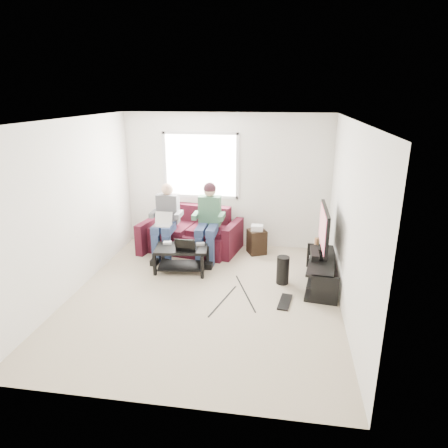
# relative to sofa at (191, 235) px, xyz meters

# --- Properties ---
(floor) EXTENTS (4.50, 4.50, 0.00)m
(floor) POSITION_rel_sofa_xyz_m (0.62, -1.81, -0.31)
(floor) COLOR #B3AA8B
(floor) RESTS_ON ground
(ceiling) EXTENTS (4.50, 4.50, 0.00)m
(ceiling) POSITION_rel_sofa_xyz_m (0.62, -1.81, 2.29)
(ceiling) COLOR white
(ceiling) RESTS_ON wall_back
(wall_back) EXTENTS (4.50, 0.00, 4.50)m
(wall_back) POSITION_rel_sofa_xyz_m (0.62, 0.44, 0.99)
(wall_back) COLOR white
(wall_back) RESTS_ON floor
(wall_front) EXTENTS (4.50, 0.00, 4.50)m
(wall_front) POSITION_rel_sofa_xyz_m (0.62, -4.06, 0.99)
(wall_front) COLOR white
(wall_front) RESTS_ON floor
(wall_left) EXTENTS (0.00, 4.50, 4.50)m
(wall_left) POSITION_rel_sofa_xyz_m (-1.38, -1.81, 0.99)
(wall_left) COLOR white
(wall_left) RESTS_ON floor
(wall_right) EXTENTS (0.00, 4.50, 4.50)m
(wall_right) POSITION_rel_sofa_xyz_m (2.62, -1.81, 0.99)
(wall_right) COLOR white
(wall_right) RESTS_ON floor
(window) EXTENTS (1.48, 0.04, 1.28)m
(window) POSITION_rel_sofa_xyz_m (0.12, 0.42, 1.29)
(window) COLOR white
(window) RESTS_ON wall_back
(sofa) EXTENTS (1.96, 1.12, 0.85)m
(sofa) POSITION_rel_sofa_xyz_m (0.00, 0.00, 0.00)
(sofa) COLOR #43101A
(sofa) RESTS_ON floor
(person_left) EXTENTS (0.40, 0.71, 1.35)m
(person_left) POSITION_rel_sofa_xyz_m (-0.40, -0.31, 0.43)
(person_left) COLOR navy
(person_left) RESTS_ON sofa
(person_right) EXTENTS (0.40, 0.71, 1.39)m
(person_right) POSITION_rel_sofa_xyz_m (0.40, -0.29, 0.49)
(person_right) COLOR navy
(person_right) RESTS_ON sofa
(laptop_silver) EXTENTS (0.37, 0.31, 0.24)m
(laptop_silver) POSITION_rel_sofa_xyz_m (-0.40, -0.53, 0.40)
(laptop_silver) COLOR silver
(laptop_silver) RESTS_ON person_left
(coffee_table) EXTENTS (0.94, 0.65, 0.44)m
(coffee_table) POSITION_rel_sofa_xyz_m (0.06, -0.98, 0.01)
(coffee_table) COLOR black
(coffee_table) RESTS_ON floor
(laptop_black) EXTENTS (0.36, 0.27, 0.24)m
(laptop_black) POSITION_rel_sofa_xyz_m (0.18, -1.06, 0.24)
(laptop_black) COLOR black
(laptop_black) RESTS_ON coffee_table
(controller_a) EXTENTS (0.15, 0.11, 0.04)m
(controller_a) POSITION_rel_sofa_xyz_m (-0.22, -0.86, 0.14)
(controller_a) COLOR silver
(controller_a) RESTS_ON coffee_table
(controller_b) EXTENTS (0.16, 0.12, 0.04)m
(controller_b) POSITION_rel_sofa_xyz_m (-0.04, -0.80, 0.14)
(controller_b) COLOR black
(controller_b) RESTS_ON coffee_table
(controller_c) EXTENTS (0.16, 0.12, 0.04)m
(controller_c) POSITION_rel_sofa_xyz_m (0.36, -0.83, 0.14)
(controller_c) COLOR gray
(controller_c) RESTS_ON coffee_table
(tv_stand) EXTENTS (0.58, 1.38, 0.44)m
(tv_stand) POSITION_rel_sofa_xyz_m (2.39, -1.13, -0.12)
(tv_stand) COLOR black
(tv_stand) RESTS_ON floor
(tv) EXTENTS (0.12, 1.10, 0.81)m
(tv) POSITION_rel_sofa_xyz_m (2.39, -1.03, 0.59)
(tv) COLOR black
(tv) RESTS_ON tv_stand
(soundbar) EXTENTS (0.12, 0.50, 0.10)m
(soundbar) POSITION_rel_sofa_xyz_m (2.27, -1.03, 0.18)
(soundbar) COLOR black
(soundbar) RESTS_ON tv_stand
(drink_cup) EXTENTS (0.08, 0.08, 0.12)m
(drink_cup) POSITION_rel_sofa_xyz_m (2.34, -0.50, 0.19)
(drink_cup) COLOR #B3784D
(drink_cup) RESTS_ON tv_stand
(console_white) EXTENTS (0.30, 0.22, 0.06)m
(console_white) POSITION_rel_sofa_xyz_m (2.39, -1.53, -0.05)
(console_white) COLOR silver
(console_white) RESTS_ON tv_stand
(console_grey) EXTENTS (0.34, 0.26, 0.08)m
(console_grey) POSITION_rel_sofa_xyz_m (2.39, -0.83, -0.04)
(console_grey) COLOR gray
(console_grey) RESTS_ON tv_stand
(console_black) EXTENTS (0.38, 0.30, 0.07)m
(console_black) POSITION_rel_sofa_xyz_m (2.39, -1.18, -0.04)
(console_black) COLOR black
(console_black) RESTS_ON tv_stand
(subwoofer) EXTENTS (0.20, 0.20, 0.46)m
(subwoofer) POSITION_rel_sofa_xyz_m (1.78, -1.19, -0.09)
(subwoofer) COLOR black
(subwoofer) RESTS_ON floor
(keyboard_floor) EXTENTS (0.23, 0.50, 0.03)m
(keyboard_floor) POSITION_rel_sofa_xyz_m (1.83, -1.83, -0.30)
(keyboard_floor) COLOR black
(keyboard_floor) RESTS_ON floor
(end_table) EXTENTS (0.31, 0.31, 0.57)m
(end_table) POSITION_rel_sofa_xyz_m (1.27, 0.03, -0.06)
(end_table) COLOR black
(end_table) RESTS_ON floor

